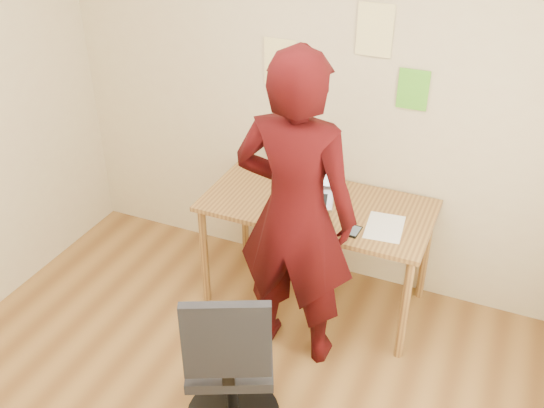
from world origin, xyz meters
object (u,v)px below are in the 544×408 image
at_px(office_chair, 230,371).
at_px(person, 295,215).
at_px(desk, 317,216).
at_px(laptop, 306,188).
at_px(phone, 354,231).

bearing_deg(office_chair, person, 60.14).
height_order(desk, laptop, laptop).
xyz_separation_m(phone, office_chair, (-0.33, -0.94, -0.34)).
distance_m(laptop, phone, 0.49).
relative_size(desk, person, 0.75).
bearing_deg(office_chair, laptop, 68.57).
xyz_separation_m(laptop, office_chair, (0.08, -1.22, -0.38)).
bearing_deg(laptop, desk, -46.24).
xyz_separation_m(desk, person, (0.03, -0.46, 0.28)).
height_order(phone, office_chair, office_chair).
distance_m(laptop, person, 0.56).
xyz_separation_m(office_chair, person, (0.06, 0.69, 0.52)).
height_order(laptop, person, person).
distance_m(desk, office_chair, 1.18).
distance_m(desk, laptop, 0.19).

